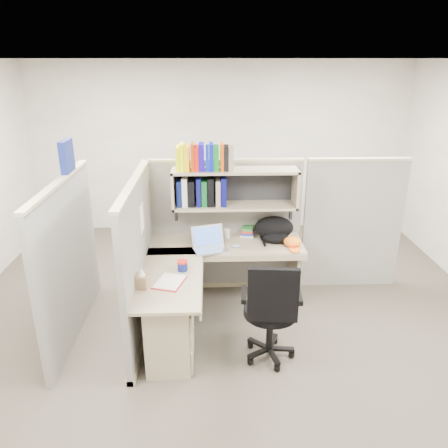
{
  "coord_description": "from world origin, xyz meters",
  "views": [
    {
      "loc": [
        -0.18,
        -3.99,
        2.7
      ],
      "look_at": [
        -0.04,
        0.25,
        1.09
      ],
      "focal_mm": 35.0,
      "sensor_mm": 36.0,
      "label": 1
    }
  ],
  "objects_px": {
    "desk": "(188,306)",
    "laptop": "(211,240)",
    "backpack": "(275,230)",
    "snack_canister": "(182,265)",
    "task_chair": "(270,326)"
  },
  "relations": [
    {
      "from": "laptop",
      "to": "snack_canister",
      "type": "relative_size",
      "value": 3.4
    },
    {
      "from": "backpack",
      "to": "task_chair",
      "type": "xyz_separation_m",
      "value": [
        -0.2,
        -1.2,
        -0.49
      ]
    },
    {
      "from": "laptop",
      "to": "backpack",
      "type": "relative_size",
      "value": 0.79
    },
    {
      "from": "desk",
      "to": "task_chair",
      "type": "xyz_separation_m",
      "value": [
        0.77,
        -0.28,
        -0.06
      ]
    },
    {
      "from": "laptop",
      "to": "backpack",
      "type": "bearing_deg",
      "value": 3.29
    },
    {
      "from": "snack_canister",
      "to": "task_chair",
      "type": "height_order",
      "value": "task_chair"
    },
    {
      "from": "backpack",
      "to": "desk",
      "type": "bearing_deg",
      "value": -122.48
    },
    {
      "from": "task_chair",
      "to": "backpack",
      "type": "bearing_deg",
      "value": 80.79
    },
    {
      "from": "laptop",
      "to": "task_chair",
      "type": "height_order",
      "value": "task_chair"
    },
    {
      "from": "desk",
      "to": "laptop",
      "type": "relative_size",
      "value": 4.88
    },
    {
      "from": "backpack",
      "to": "snack_canister",
      "type": "bearing_deg",
      "value": -130.34
    },
    {
      "from": "desk",
      "to": "laptop",
      "type": "xyz_separation_m",
      "value": [
        0.23,
        0.66,
        0.42
      ]
    },
    {
      "from": "laptop",
      "to": "snack_canister",
      "type": "height_order",
      "value": "laptop"
    },
    {
      "from": "snack_canister",
      "to": "task_chair",
      "type": "distance_m",
      "value": 1.03
    },
    {
      "from": "backpack",
      "to": "snack_canister",
      "type": "xyz_separation_m",
      "value": [
        -1.02,
        -0.73,
        -0.08
      ]
    }
  ]
}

